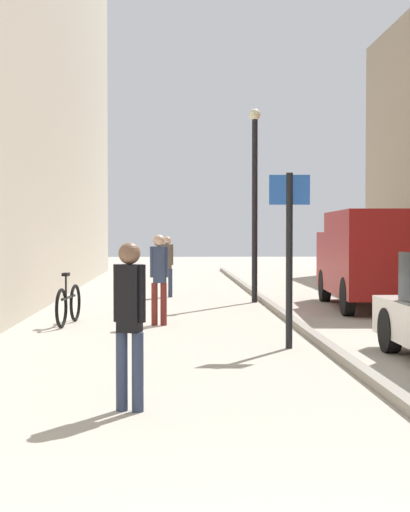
# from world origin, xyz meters

# --- Properties ---
(ground_plane) EXTENTS (80.00, 80.00, 0.00)m
(ground_plane) POSITION_xyz_m (0.00, 12.00, 0.00)
(ground_plane) COLOR #A8A093
(kerb_strip) EXTENTS (0.16, 40.00, 0.12)m
(kerb_strip) POSITION_xyz_m (1.58, 12.00, 0.06)
(kerb_strip) COLOR gray
(kerb_strip) RESTS_ON ground_plane
(pedestrian_main_foreground) EXTENTS (0.31, 0.23, 1.62)m
(pedestrian_main_foreground) POSITION_xyz_m (-1.10, 4.57, 0.94)
(pedestrian_main_foreground) COLOR #2D3851
(pedestrian_main_foreground) RESTS_ON ground_plane
(pedestrian_mid_block) EXTENTS (0.33, 0.22, 1.68)m
(pedestrian_mid_block) POSITION_xyz_m (-0.93, 11.36, 0.97)
(pedestrian_mid_block) COLOR maroon
(pedestrian_mid_block) RESTS_ON ground_plane
(pedestrian_far_crossing) EXTENTS (0.32, 0.21, 1.62)m
(pedestrian_far_crossing) POSITION_xyz_m (-0.82, 17.57, 0.93)
(pedestrian_far_crossing) COLOR #2D3851
(pedestrian_far_crossing) RESTS_ON ground_plane
(delivery_van) EXTENTS (2.19, 4.91, 2.20)m
(delivery_van) POSITION_xyz_m (3.89, 14.38, 1.19)
(delivery_van) COLOR maroon
(delivery_van) RESTS_ON ground_plane
(street_sign_post) EXTENTS (0.60, 0.10, 2.60)m
(street_sign_post) POSITION_xyz_m (1.04, 8.47, 1.55)
(street_sign_post) COLOR black
(street_sign_post) RESTS_ON ground_plane
(lamp_post) EXTENTS (0.28, 0.28, 4.76)m
(lamp_post) POSITION_xyz_m (1.34, 15.97, 2.72)
(lamp_post) COLOR black
(lamp_post) RESTS_ON ground_plane
(bicycle_leaning) EXTENTS (0.25, 1.77, 0.98)m
(bicycle_leaning) POSITION_xyz_m (-2.62, 11.54, 0.38)
(bicycle_leaning) COLOR black
(bicycle_leaning) RESTS_ON ground_plane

